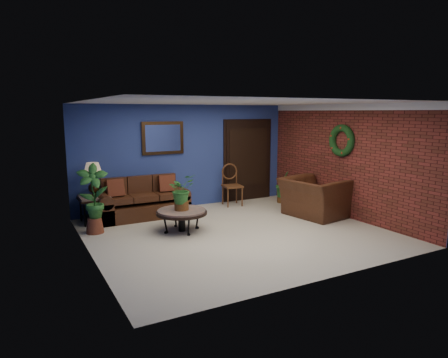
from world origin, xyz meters
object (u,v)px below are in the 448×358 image
sofa (141,204)px  end_table (95,202)px  table_lamp (93,175)px  armchair (314,197)px  coffee_table (182,213)px  side_chair (231,182)px

sofa → end_table: (-1.02, -0.03, 0.15)m
sofa → table_lamp: 1.25m
sofa → table_lamp: size_ratio=2.95×
end_table → armchair: (4.45, -1.80, -0.01)m
armchair → coffee_table: bearing=74.9°
sofa → armchair: sofa is taller
end_table → table_lamp: 0.58m
side_chair → table_lamp: bearing=-170.7°
table_lamp → side_chair: bearing=1.3°
end_table → table_lamp: table_lamp is taller
end_table → side_chair: 3.36m
side_chair → end_table: bearing=-170.7°
coffee_table → armchair: (3.06, -0.35, 0.06)m
side_chair → armchair: side_chair is taller
coffee_table → side_chair: side_chair is taller
sofa → table_lamp: table_lamp is taller
armchair → table_lamp: bearing=59.5°
table_lamp → coffee_table: bearing=-46.1°
coffee_table → end_table: bearing=133.9°
end_table → armchair: 4.80m
coffee_table → side_chair: 2.50m
coffee_table → table_lamp: bearing=133.9°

